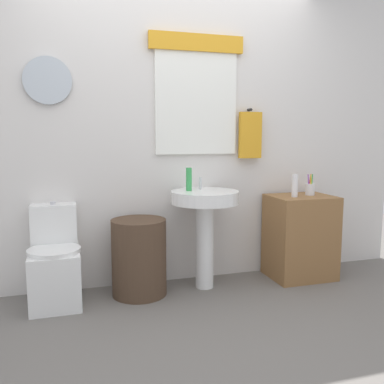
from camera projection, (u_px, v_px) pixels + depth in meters
ground_plane at (217, 337)px, 2.63m from camera, size 8.00×8.00×0.00m
back_wall at (171, 129)px, 3.55m from camera, size 4.40×0.18×2.60m
toilet at (55, 265)px, 3.15m from camera, size 0.38×0.51×0.75m
laundry_hamper at (139, 257)px, 3.30m from camera, size 0.43×0.43×0.61m
pedestal_sink at (205, 214)px, 3.42m from camera, size 0.55×0.55×0.81m
faucet at (200, 183)px, 3.50m from camera, size 0.03×0.03×0.10m
wooden_cabinet at (300, 237)px, 3.71m from camera, size 0.54×0.44×0.73m
soap_bottle at (189, 179)px, 3.39m from camera, size 0.05×0.05×0.19m
lotion_bottle at (295, 186)px, 3.58m from camera, size 0.05×0.05×0.19m
toothbrush_cup at (310, 189)px, 3.70m from camera, size 0.08×0.08×0.19m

